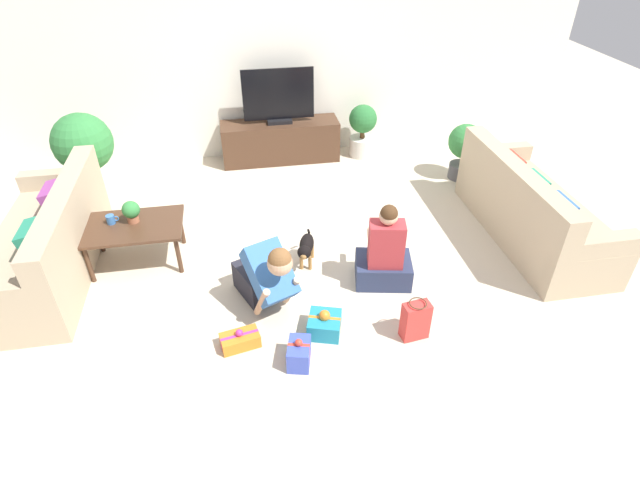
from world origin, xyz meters
name	(u,v)px	position (x,y,z in m)	size (l,w,h in m)	color
ground_plane	(303,259)	(0.00, 0.00, 0.00)	(16.00, 16.00, 0.00)	beige
wall_back	(272,59)	(0.00, 2.63, 1.30)	(8.40, 0.06, 2.60)	white
sofa_left	(48,246)	(-2.44, 0.23, 0.31)	(0.82, 2.09, 0.86)	tan
sofa_right	(530,211)	(2.44, 0.00, 0.31)	(0.82, 2.09, 0.86)	tan
coffee_table	(133,229)	(-1.64, 0.25, 0.39)	(0.95, 0.63, 0.44)	#472D1E
tv_console	(281,141)	(0.04, 2.34, 0.27)	(1.58, 0.45, 0.55)	#472D1E
tv	(278,99)	(0.04, 2.34, 0.87)	(0.93, 0.20, 0.72)	black
potted_plant_corner_left	(83,145)	(-2.29, 1.62, 0.72)	(0.67, 0.67, 1.08)	#A36042
potted_plant_corner_right	(465,147)	(2.29, 1.40, 0.43)	(0.44, 0.44, 0.73)	#4C4C51
potted_plant_back_right	(362,129)	(1.18, 2.29, 0.39)	(0.38, 0.38, 0.73)	beige
person_kneeling	(266,275)	(-0.42, -0.65, 0.36)	(0.59, 0.83, 0.81)	#23232D
person_sitting	(385,256)	(0.70, -0.49, 0.30)	(0.59, 0.55, 0.87)	#283351
dog	(306,247)	(0.01, -0.12, 0.23)	(0.23, 0.48, 0.34)	black
gift_box_a	(240,340)	(-0.69, -1.09, 0.06)	(0.34, 0.23, 0.17)	orange
gift_box_b	(299,353)	(-0.24, -1.35, 0.10)	(0.23, 0.29, 0.26)	#3D51BC
gift_box_c	(325,324)	(0.02, -1.06, 0.09)	(0.34, 0.34, 0.24)	teal
gift_bag_a	(415,320)	(0.76, -1.24, 0.18)	(0.24, 0.16, 0.37)	red
mug	(111,219)	(-1.83, 0.32, 0.48)	(0.12, 0.08, 0.09)	#386BAD
tabletop_plant	(131,211)	(-1.63, 0.31, 0.56)	(0.17, 0.17, 0.22)	#A36042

